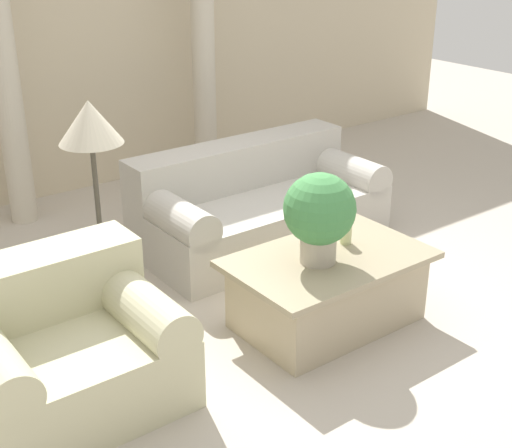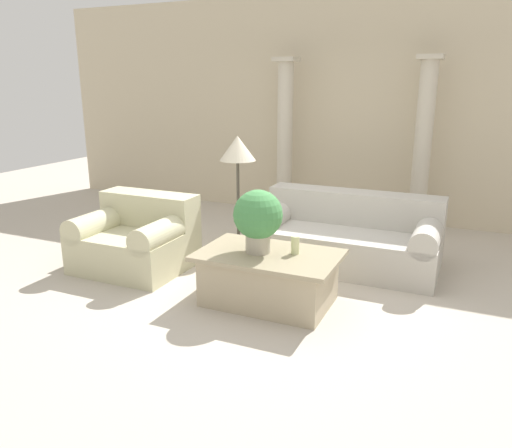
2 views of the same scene
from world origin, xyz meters
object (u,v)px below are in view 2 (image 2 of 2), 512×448
at_px(sofa_long, 348,236).
at_px(loveseat, 137,237).
at_px(coffee_table, 269,277).
at_px(floor_lamp, 238,154).
at_px(potted_plant, 258,217).

relative_size(sofa_long, loveseat, 1.74).
xyz_separation_m(sofa_long, loveseat, (-2.10, -1.02, 0.01)).
height_order(coffee_table, floor_lamp, floor_lamp).
bearing_deg(coffee_table, loveseat, 170.50).
height_order(sofa_long, floor_lamp, floor_lamp).
distance_m(potted_plant, floor_lamp, 1.61).
height_order(sofa_long, loveseat, same).
distance_m(sofa_long, loveseat, 2.33).
bearing_deg(sofa_long, loveseat, -154.01).
height_order(loveseat, coffee_table, loveseat).
height_order(loveseat, floor_lamp, floor_lamp).
relative_size(loveseat, potted_plant, 1.96).
bearing_deg(loveseat, coffee_table, -9.50).
bearing_deg(potted_plant, floor_lamp, 122.66).
bearing_deg(floor_lamp, loveseat, -125.31).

